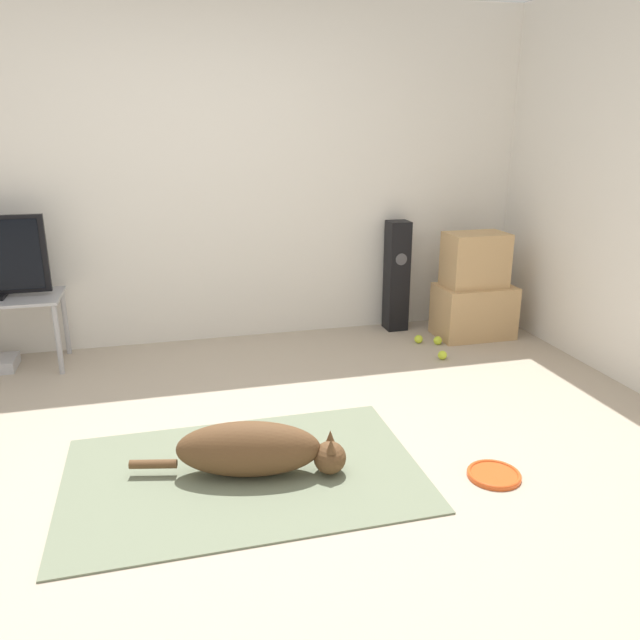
# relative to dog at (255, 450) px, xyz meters

# --- Properties ---
(ground_plane) EXTENTS (12.00, 12.00, 0.00)m
(ground_plane) POSITION_rel_dog_xyz_m (-0.04, 0.06, -0.14)
(ground_plane) COLOR #B2A38E
(wall_back) EXTENTS (8.00, 0.06, 2.55)m
(wall_back) POSITION_rel_dog_xyz_m (-0.04, 2.16, 1.13)
(wall_back) COLOR silver
(wall_back) RESTS_ON ground_plane
(area_rug) EXTENTS (1.73, 1.13, 0.01)m
(area_rug) POSITION_rel_dog_xyz_m (-0.06, 0.02, -0.14)
(area_rug) COLOR slate
(area_rug) RESTS_ON ground_plane
(dog) EXTENTS (1.03, 0.39, 0.28)m
(dog) POSITION_rel_dog_xyz_m (0.00, 0.00, 0.00)
(dog) COLOR brown
(dog) RESTS_ON area_rug
(frisbee) EXTENTS (0.26, 0.26, 0.03)m
(frisbee) POSITION_rel_dog_xyz_m (1.13, -0.31, -0.13)
(frisbee) COLOR #DB511E
(frisbee) RESTS_ON ground_plane
(cardboard_box_lower) EXTENTS (0.60, 0.39, 0.42)m
(cardboard_box_lower) POSITION_rel_dog_xyz_m (2.04, 1.65, 0.07)
(cardboard_box_lower) COLOR tan
(cardboard_box_lower) RESTS_ON ground_plane
(cardboard_box_upper) EXTENTS (0.47, 0.31, 0.42)m
(cardboard_box_upper) POSITION_rel_dog_xyz_m (2.02, 1.66, 0.49)
(cardboard_box_upper) COLOR tan
(cardboard_box_upper) RESTS_ON cardboard_box_lower
(floor_speaker) EXTENTS (0.17, 0.18, 0.90)m
(floor_speaker) POSITION_rel_dog_xyz_m (1.50, 1.99, 0.31)
(floor_speaker) COLOR black
(floor_speaker) RESTS_ON ground_plane
(tennis_ball_by_boxes) EXTENTS (0.07, 0.07, 0.07)m
(tennis_ball_by_boxes) POSITION_rel_dog_xyz_m (1.57, 1.22, -0.11)
(tennis_ball_by_boxes) COLOR #C6E033
(tennis_ball_by_boxes) RESTS_ON ground_plane
(tennis_ball_near_speaker) EXTENTS (0.07, 0.07, 0.07)m
(tennis_ball_near_speaker) POSITION_rel_dog_xyz_m (1.68, 1.53, -0.11)
(tennis_ball_near_speaker) COLOR #C6E033
(tennis_ball_near_speaker) RESTS_ON ground_plane
(tennis_ball_loose_on_carpet) EXTENTS (0.07, 0.07, 0.07)m
(tennis_ball_loose_on_carpet) POSITION_rel_dog_xyz_m (1.55, 1.60, -0.11)
(tennis_ball_loose_on_carpet) COLOR #C6E033
(tennis_ball_loose_on_carpet) RESTS_ON ground_plane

